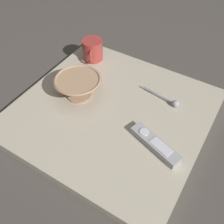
# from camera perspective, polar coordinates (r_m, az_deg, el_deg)

# --- Properties ---
(ground_plane) EXTENTS (6.00, 6.00, 0.00)m
(ground_plane) POSITION_cam_1_polar(r_m,az_deg,el_deg) (0.94, -0.09, -0.85)
(ground_plane) COLOR #47423D
(table) EXTENTS (0.62, 0.64, 0.03)m
(table) POSITION_cam_1_polar(r_m,az_deg,el_deg) (0.93, -0.09, -0.18)
(table) COLOR #B7AD99
(table) RESTS_ON ground
(cereal_bowl) EXTENTS (0.17, 0.17, 0.08)m
(cereal_bowl) POSITION_cam_1_polar(r_m,az_deg,el_deg) (0.94, -7.31, 5.59)
(cereal_bowl) COLOR tan
(cereal_bowl) RESTS_ON table
(coffee_mug) EXTENTS (0.11, 0.08, 0.09)m
(coffee_mug) POSITION_cam_1_polar(r_m,az_deg,el_deg) (1.11, -4.26, 13.34)
(coffee_mug) COLOR #A53833
(coffee_mug) RESTS_ON table
(teaspoon) EXTENTS (0.04, 0.15, 0.03)m
(teaspoon) POSITION_cam_1_polar(r_m,az_deg,el_deg) (0.95, 12.86, 2.25)
(teaspoon) COLOR #A3A5B2
(teaspoon) RESTS_ON table
(tv_remote_near) EXTENTS (0.10, 0.18, 0.03)m
(tv_remote_near) POSITION_cam_1_polar(r_m,az_deg,el_deg) (0.82, 9.37, -6.92)
(tv_remote_near) COLOR #9E9EA3
(tv_remote_near) RESTS_ON table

